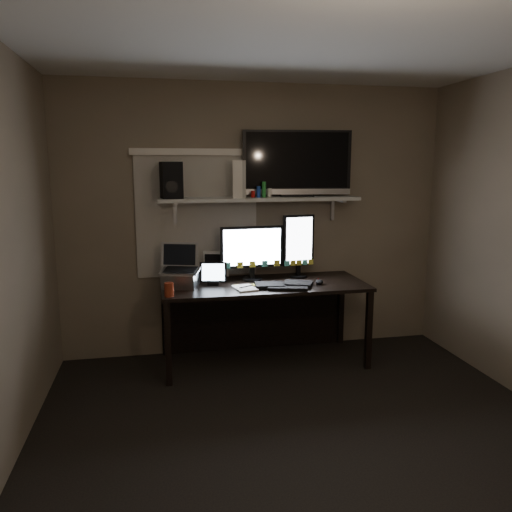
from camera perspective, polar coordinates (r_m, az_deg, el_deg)
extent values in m
plane|color=black|center=(3.42, 6.31, -20.78)|extent=(3.60, 3.60, 0.00)
plane|color=silver|center=(3.02, 7.34, 24.39)|extent=(3.60, 3.60, 0.00)
plane|color=#685C4A|center=(4.70, -0.04, 4.07)|extent=(3.60, 0.00, 3.60)
cube|color=silver|center=(4.60, -6.75, 4.50)|extent=(1.10, 0.02, 1.10)
cube|color=black|center=(4.43, 0.92, -3.35)|extent=(1.80, 0.75, 0.03)
cube|color=black|center=(4.86, 0.01, -6.56)|extent=(1.80, 0.02, 0.70)
cube|color=black|center=(4.12, -10.02, -9.88)|extent=(0.05, 0.05, 0.70)
cube|color=black|center=(4.49, 12.75, -8.28)|extent=(0.05, 0.05, 0.70)
cube|color=black|center=(4.76, -10.23, -7.12)|extent=(0.05, 0.05, 0.70)
cube|color=black|center=(5.08, 9.67, -5.98)|extent=(0.05, 0.05, 0.70)
cube|color=#BABAB5|center=(4.51, 0.40, 6.55)|extent=(1.80, 0.35, 0.03)
cube|color=black|center=(4.51, -0.47, 0.38)|extent=(0.58, 0.09, 0.51)
cube|color=black|center=(4.64, 4.88, 1.18)|extent=(0.30, 0.09, 0.59)
cube|color=black|center=(4.33, 3.20, -3.27)|extent=(0.54, 0.33, 0.03)
ellipsoid|color=black|center=(4.44, 7.25, -2.94)|extent=(0.09, 0.12, 0.04)
cube|color=white|center=(4.23, -1.29, -3.69)|extent=(0.21, 0.26, 0.01)
cube|color=black|center=(4.37, -4.93, -2.00)|extent=(0.25, 0.14, 0.21)
cube|color=black|center=(4.62, -4.57, -1.06)|extent=(0.21, 0.15, 0.25)
cube|color=#ACADB1|center=(4.30, -8.65, -1.18)|extent=(0.39, 0.35, 0.36)
cylinder|color=maroon|center=(4.04, -9.91, -3.80)|extent=(0.09, 0.09, 0.11)
cube|color=black|center=(4.63, 4.69, 10.48)|extent=(1.00, 0.28, 0.59)
cube|color=silver|center=(4.48, -2.04, 8.79)|extent=(0.14, 0.28, 0.32)
cube|color=black|center=(4.38, -9.67, 8.53)|extent=(0.20, 0.23, 0.31)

